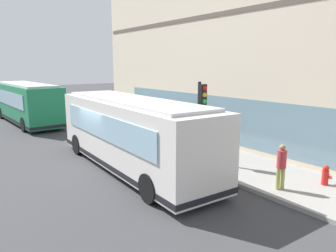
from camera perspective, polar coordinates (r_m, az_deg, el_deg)
The scene contains 11 objects.
ground at distance 14.91m, azimuth -10.94°, elevation -6.60°, with size 120.00×120.00×0.00m, color #38383A.
sidewalk_curb at distance 17.15m, azimuth 2.44°, elevation -3.82°, with size 3.61×40.00×0.15m, color gray.
building_corner at distance 20.78m, azimuth 15.51°, elevation 15.87°, with size 7.93×22.63×12.75m.
city_bus_nearside at distance 13.60m, azimuth -6.68°, elevation -1.39°, with size 2.92×10.13×3.07m.
city_bus_far_down_street at distance 26.79m, azimuth -24.10°, elevation 3.80°, with size 2.91×10.13×3.07m.
traffic_light_near_corner at distance 13.84m, azimuth 5.99°, elevation 3.45°, with size 0.32×0.49×3.59m.
fire_hydrant at distance 12.94m, azimuth 26.52°, elevation -7.93°, with size 0.35×0.35×0.74m.
pedestrian_walking_along_curb at distance 15.86m, azimuth 3.73°, elevation -1.00°, with size 0.32×0.32×1.76m.
pedestrian_near_building_entrance at distance 21.97m, azimuth -9.49°, elevation 2.24°, with size 0.32×0.32×1.78m.
pedestrian_near_hydrant at distance 11.70m, azimuth 19.75°, elevation -6.45°, with size 0.32×0.32×1.61m.
newspaper_vending_box at distance 17.63m, azimuth 5.00°, elevation -1.68°, with size 0.44×0.43×0.90m.
Camera 1 is at (-6.05, -12.88, 4.44)m, focal length 33.83 mm.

